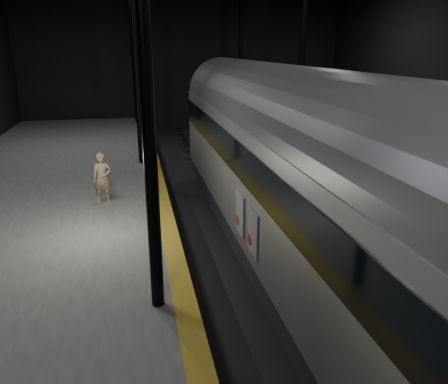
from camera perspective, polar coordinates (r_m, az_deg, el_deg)
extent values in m
plane|color=black|center=(14.05, 6.33, -7.37)|extent=(44.00, 44.00, 0.00)
cube|color=#4D4C4A|center=(13.67, -25.37, -7.60)|extent=(9.00, 43.80, 1.00)
cube|color=olive|center=(13.05, -7.26, -4.64)|extent=(0.50, 43.80, 0.01)
cube|color=#3F3328|center=(13.79, 3.49, -7.03)|extent=(0.08, 43.00, 0.14)
cube|color=#3F3328|center=(14.21, 9.14, -6.44)|extent=(0.08, 43.00, 0.14)
cube|color=black|center=(14.03, 6.34, -7.15)|extent=(2.40, 42.00, 0.12)
cylinder|color=black|center=(8.01, -10.34, 17.55)|extent=(0.26, 0.26, 10.00)
cylinder|color=black|center=(20.00, -11.54, 17.81)|extent=(0.26, 0.26, 10.00)
cylinder|color=black|center=(21.49, 10.23, 17.90)|extent=(0.26, 0.26, 10.00)
cylinder|color=black|center=(32.00, -11.84, 17.87)|extent=(0.26, 0.26, 10.00)
cylinder|color=black|center=(32.95, 2.18, 18.23)|extent=(0.26, 0.26, 10.00)
cube|color=#97999E|center=(11.29, 9.96, 0.35)|extent=(3.00, 20.68, 3.10)
cube|color=black|center=(12.03, 9.45, -8.49)|extent=(2.74, 20.27, 0.88)
cube|color=black|center=(11.09, 10.17, 3.91)|extent=(3.06, 20.37, 0.93)
cylinder|color=slate|center=(10.92, 10.41, 8.12)|extent=(2.94, 20.47, 2.94)
cube|color=black|center=(18.59, 1.48, 0.30)|extent=(1.86, 2.27, 0.36)
cube|color=silver|center=(10.13, 3.79, -5.31)|extent=(0.04, 0.78, 1.09)
cube|color=silver|center=(11.23, 2.11, -2.82)|extent=(0.04, 0.78, 1.09)
cylinder|color=#9C2813|center=(10.39, 3.38, -6.22)|extent=(0.03, 0.27, 0.27)
cylinder|color=#9C2813|center=(11.49, 1.78, -3.71)|extent=(0.03, 0.27, 0.27)
imported|color=tan|center=(15.37, -15.61, 1.77)|extent=(0.64, 0.43, 1.72)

